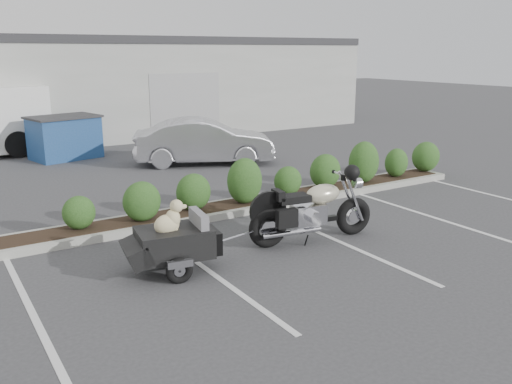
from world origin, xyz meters
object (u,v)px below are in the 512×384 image
motorcycle (313,211)px  dumpster (65,137)px  sedan (204,142)px  pet_trailer (173,241)px

motorcycle → dumpster: bearing=108.9°
motorcycle → sedan: size_ratio=0.59×
pet_trailer → sedan: size_ratio=0.48×
pet_trailer → dumpster: bearing=94.1°
sedan → dumpster: bearing=71.8°
motorcycle → dumpster: motorcycle is taller
pet_trailer → dumpster: size_ratio=0.86×
dumpster → motorcycle: bearing=-92.6°
pet_trailer → dumpster: 10.69m
pet_trailer → motorcycle: bearing=8.1°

